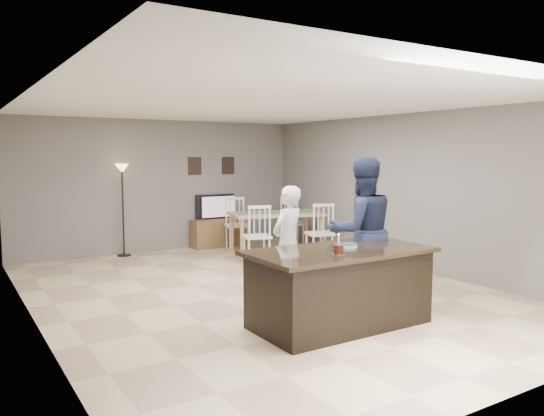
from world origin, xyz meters
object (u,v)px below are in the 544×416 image
television (217,207)px  birthday_cake (338,249)px  floor_lamp (122,185)px  kitchen_island (339,287)px  man (361,231)px  dining_table (276,220)px  plate_stack (347,245)px  tv_console (219,233)px  woman (288,242)px

television → birthday_cake: birthday_cake is taller
birthday_cake → floor_lamp: 5.88m
television → birthday_cake: 6.05m
kitchen_island → man: 1.12m
kitchen_island → dining_table: size_ratio=0.90×
kitchen_island → plate_stack: plate_stack is taller
plate_stack → kitchen_island: bearing=-158.0°
kitchen_island → dining_table: (1.77, 4.14, 0.24)m
plate_stack → dining_table: 4.38m
television → plate_stack: television is taller
television → dining_table: 1.61m
plate_stack → dining_table: dining_table is taller
kitchen_island → tv_console: kitchen_island is taller
kitchen_island → plate_stack: 0.50m
tv_console → man: (-0.38, -5.02, 0.68)m
television → dining_table: bearing=110.8°
man → television: bearing=-77.2°
tv_console → floor_lamp: 2.34m
kitchen_island → plate_stack: size_ratio=9.26×
man → floor_lamp: 5.33m
tv_console → dining_table: dining_table is taller
man → birthday_cake: bearing=54.4°
kitchen_island → tv_console: size_ratio=1.79×
kitchen_island → woman: size_ratio=1.38×
birthday_cake → television: bearing=76.5°
tv_console → dining_table: 1.58m
man → woman: bearing=-34.4°
birthday_cake → dining_table: birthday_cake is taller
dining_table → tv_console: bearing=126.9°
television → dining_table: size_ratio=0.38×
woman → dining_table: size_ratio=0.65×
birthday_cake → kitchen_island: bearing=47.7°
man → floor_lamp: (-1.68, 5.04, 0.43)m
woman → man: man is taller
kitchen_island → man: bearing=34.0°
birthday_cake → floor_lamp: floor_lamp is taller
woman → tv_console: bearing=-125.0°
kitchen_island → floor_lamp: (-0.87, 5.59, 0.95)m
tv_console → birthday_cake: 6.01m
woman → floor_lamp: (-1.05, 4.24, 0.63)m
tv_console → woman: woman is taller
tv_console → dining_table: size_ratio=0.50×
kitchen_island → tv_console: (1.20, 5.57, -0.15)m
tv_console → dining_table: bearing=-68.2°
kitchen_island → birthday_cake: 0.59m
man → dining_table: bearing=-87.8°
woman → dining_table: bearing=-141.0°
birthday_cake → dining_table: size_ratio=0.10×
birthday_cake → tv_console: bearing=76.3°
kitchen_island → woman: (0.18, 1.35, 0.33)m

